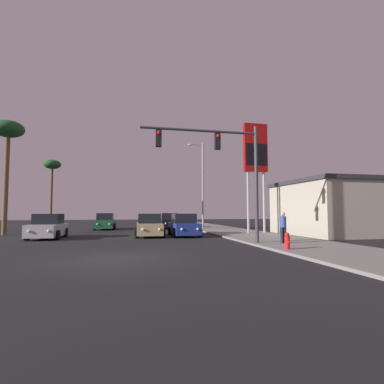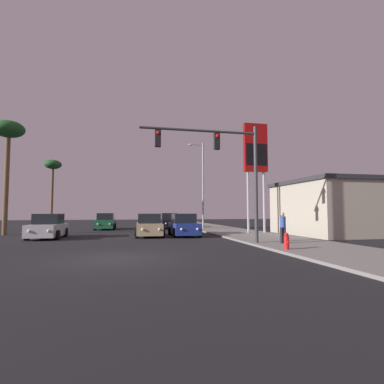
{
  "view_description": "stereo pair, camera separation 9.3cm",
  "coord_description": "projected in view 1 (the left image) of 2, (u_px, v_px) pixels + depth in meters",
  "views": [
    {
      "loc": [
        0.42,
        -12.09,
        1.81
      ],
      "look_at": [
        5.68,
        12.47,
        3.48
      ],
      "focal_mm": 28.0,
      "sensor_mm": 36.0,
      "label": 1
    },
    {
      "loc": [
        0.51,
        -12.11,
        1.81
      ],
      "look_at": [
        5.68,
        12.47,
        3.48
      ],
      "focal_mm": 28.0,
      "sensor_mm": 36.0,
      "label": 2
    }
  ],
  "objects": [
    {
      "name": "building_gas_station",
      "position": [
        350.0,
        208.0,
        24.23
      ],
      "size": [
        10.3,
        8.3,
        4.3
      ],
      "color": "#B2A893",
      "rests_on": "ground"
    },
    {
      "name": "palm_tree_near",
      "position": [
        8.0,
        135.0,
        23.88
      ],
      "size": [
        2.4,
        2.4,
        9.1
      ],
      "color": "brown",
      "rests_on": "ground"
    },
    {
      "name": "gas_station_sign",
      "position": [
        255.0,
        154.0,
        24.74
      ],
      "size": [
        2.0,
        0.42,
        9.0
      ],
      "color": "#99999E",
      "rests_on": "sidewalk_right"
    },
    {
      "name": "sidewalk_right",
      "position": [
        246.0,
        234.0,
        23.34
      ],
      "size": [
        5.0,
        60.0,
        0.12
      ],
      "color": "gray",
      "rests_on": "ground"
    },
    {
      "name": "fire_hydrant",
      "position": [
        287.0,
        241.0,
        13.57
      ],
      "size": [
        0.24,
        0.34,
        0.76
      ],
      "color": "red",
      "rests_on": "sidewalk_right"
    },
    {
      "name": "car_green",
      "position": [
        105.0,
        222.0,
        30.89
      ],
      "size": [
        2.04,
        4.33,
        1.68
      ],
      "rotation": [
        0.0,
        0.0,
        3.12
      ],
      "color": "#195933",
      "rests_on": "ground"
    },
    {
      "name": "palm_tree_far",
      "position": [
        52.0,
        168.0,
        43.13
      ],
      "size": [
        2.4,
        2.4,
        9.32
      ],
      "color": "brown",
      "rests_on": "ground"
    },
    {
      "name": "car_silver",
      "position": [
        48.0,
        227.0,
        20.45
      ],
      "size": [
        2.04,
        4.33,
        1.68
      ],
      "rotation": [
        0.0,
        0.0,
        3.12
      ],
      "color": "#B7B7BC",
      "rests_on": "ground"
    },
    {
      "name": "car_tan",
      "position": [
        149.0,
        226.0,
        22.14
      ],
      "size": [
        2.04,
        4.34,
        1.68
      ],
      "rotation": [
        0.0,
        0.0,
        3.11
      ],
      "color": "tan",
      "rests_on": "ground"
    },
    {
      "name": "street_lamp",
      "position": [
        202.0,
        181.0,
        31.73
      ],
      "size": [
        1.74,
        0.24,
        9.0
      ],
      "color": "#99999E",
      "rests_on": "sidewalk_right"
    },
    {
      "name": "pedestrian_on_sidewalk",
      "position": [
        283.0,
        226.0,
        16.24
      ],
      "size": [
        0.34,
        0.32,
        1.67
      ],
      "color": "#23232D",
      "rests_on": "sidewalk_right"
    },
    {
      "name": "car_black",
      "position": [
        168.0,
        222.0,
        32.54
      ],
      "size": [
        2.04,
        4.32,
        1.68
      ],
      "rotation": [
        0.0,
        0.0,
        3.13
      ],
      "color": "black",
      "rests_on": "ground"
    },
    {
      "name": "traffic_light_mast",
      "position": [
        225.0,
        160.0,
        16.42
      ],
      "size": [
        6.56,
        0.36,
        6.5
      ],
      "color": "#38383D",
      "rests_on": "sidewalk_right"
    },
    {
      "name": "car_blue",
      "position": [
        184.0,
        226.0,
        22.5
      ],
      "size": [
        2.04,
        4.32,
        1.68
      ],
      "rotation": [
        0.0,
        0.0,
        3.13
      ],
      "color": "navy",
      "rests_on": "ground"
    },
    {
      "name": "ground_plane",
      "position": [
        116.0,
        259.0,
        11.59
      ],
      "size": [
        120.0,
        120.0,
        0.0
      ],
      "primitive_type": "plane",
      "color": "black"
    }
  ]
}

